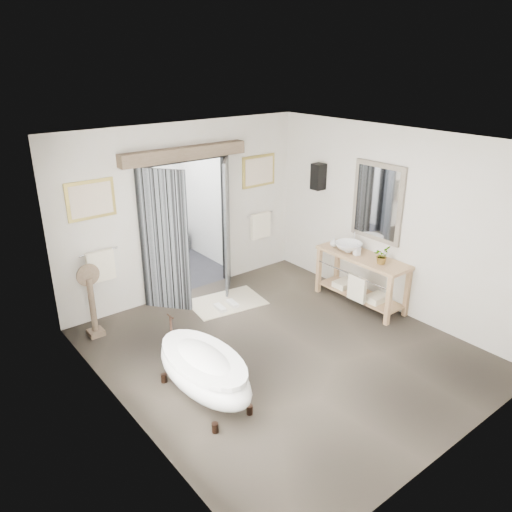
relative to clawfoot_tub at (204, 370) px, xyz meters
name	(u,v)px	position (x,y,z in m)	size (l,w,h in m)	color
ground_plane	(283,351)	(1.41, 0.18, -0.39)	(5.00, 5.00, 0.00)	brown
room_shell	(290,228)	(1.37, 0.06, 1.47)	(4.52, 5.02, 2.91)	silver
shower_room	(146,221)	(1.41, 4.17, 0.52)	(2.22, 2.01, 2.51)	black
back_wall_dressing	(190,207)	(1.41, 2.49, 1.17)	(3.82, 0.72, 2.52)	black
clawfoot_tub	(204,370)	(0.00, 0.00, 0.00)	(0.73, 1.63, 0.80)	black
vanity	(361,276)	(3.36, 0.48, 0.12)	(0.57, 1.60, 0.85)	tan
pedestal_mirror	(92,305)	(-0.47, 2.23, 0.10)	(0.34, 0.22, 1.14)	brown
rug	(227,302)	(1.65, 1.87, -0.38)	(1.20, 0.80, 0.01)	beige
slippers	(226,305)	(1.54, 1.73, -0.35)	(0.39, 0.28, 0.05)	silver
basin	(348,247)	(3.33, 0.76, 0.54)	(0.46, 0.46, 0.16)	white
plant	(382,255)	(3.35, 0.11, 0.60)	(0.25, 0.21, 0.27)	gray
soap_bottle_a	(357,249)	(3.33, 0.57, 0.56)	(0.09, 0.09, 0.20)	gray
soap_bottle_b	(334,242)	(3.32, 1.08, 0.54)	(0.12, 0.12, 0.16)	gray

